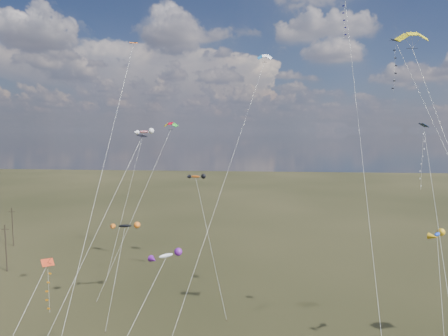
{
  "coord_description": "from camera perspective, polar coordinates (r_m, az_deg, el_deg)",
  "views": [
    {
      "loc": [
        4.7,
        -31.71,
        23.69
      ],
      "look_at": [
        0.0,
        18.0,
        19.0
      ],
      "focal_mm": 32.0,
      "sensor_mm": 36.0,
      "label": 1
    }
  ],
  "objects": [
    {
      "name": "diamond_black_high",
      "position": [
        46.43,
        24.27,
        11.08
      ],
      "size": [
        6.79,
        25.49,
        33.53
      ],
      "color": "black",
      "rests_on": "ground"
    },
    {
      "name": "novelty_blue_yellow",
      "position": [
        44.84,
        28.17,
        -8.46
      ],
      "size": [
        2.73,
        9.06,
        13.98
      ],
      "color": "#1137C9",
      "rests_on": "ground"
    },
    {
      "name": "novelty_black_orange",
      "position": [
        57.31,
        -13.98,
        -8.05
      ],
      "size": [
        3.77,
        10.15,
        11.04
      ],
      "color": "black",
      "rests_on": "ground"
    },
    {
      "name": "diamond_navy_tall",
      "position": [
        50.49,
        17.19,
        17.05
      ],
      "size": [
        1.1,
        22.36,
        39.62
      ],
      "color": "#0E1C4E",
      "rests_on": "ground"
    },
    {
      "name": "parafoil_yellow",
      "position": [
        42.15,
        25.42,
        16.74
      ],
      "size": [
        2.9,
        28.6,
        33.21
      ],
      "color": "yellow",
      "rests_on": "ground"
    },
    {
      "name": "utility_pole_far",
      "position": [
        93.21,
        -27.97,
        -7.41
      ],
      "size": [
        1.4,
        0.2,
        8.0
      ],
      "color": "black",
      "rests_on": "ground"
    },
    {
      "name": "diamond_red_low",
      "position": [
        38.37,
        -24.19,
        -15.96
      ],
      "size": [
        3.67,
        9.99,
        12.78
      ],
      "color": "#BB3619",
      "rests_on": "ground"
    },
    {
      "name": "diamond_navy_right",
      "position": [
        45.4,
        26.64,
        0.28
      ],
      "size": [
        1.75,
        15.25,
        24.45
      ],
      "color": "#0B2053",
      "rests_on": "ground"
    },
    {
      "name": "diamond_black_mid",
      "position": [
        43.47,
        -15.37,
        -3.6
      ],
      "size": [
        8.08,
        14.99,
        23.26
      ],
      "color": "black",
      "rests_on": "ground"
    },
    {
      "name": "parafoil_tricolor",
      "position": [
        64.88,
        -7.71,
        6.19
      ],
      "size": [
        9.27,
        12.78,
        25.38
      ],
      "color": "#CAB104",
      "rests_on": "ground"
    },
    {
      "name": "novelty_redwhite_stripe",
      "position": [
        74.85,
        -11.44,
        5.04
      ],
      "size": [
        4.47,
        14.34,
        24.09
      ],
      "color": "red",
      "rests_on": "ground"
    },
    {
      "name": "utility_pole_near",
      "position": [
        77.57,
        -28.71,
        -9.95
      ],
      "size": [
        1.4,
        0.2,
        8.0
      ],
      "color": "black",
      "rests_on": "ground"
    },
    {
      "name": "diamond_orange_center",
      "position": [
        40.77,
        -15.92,
        4.32
      ],
      "size": [
        3.23,
        18.19,
        33.37
      ],
      "color": "#D25716",
      "rests_on": "ground"
    },
    {
      "name": "novelty_white_purple",
      "position": [
        32.9,
        -8.38,
        -12.46
      ],
      "size": [
        7.18,
        10.63,
        14.12
      ],
      "color": "silver",
      "rests_on": "ground"
    },
    {
      "name": "novelty_orange_black",
      "position": [
        62.25,
        -4.05,
        -1.31
      ],
      "size": [
        7.63,
        14.27,
        16.99
      ],
      "color": "#CD5817",
      "rests_on": "ground"
    },
    {
      "name": "parafoil_blue_white",
      "position": [
        60.04,
        5.72,
        15.4
      ],
      "size": [
        11.0,
        26.77,
        35.08
      ],
      "color": "#207ECE",
      "rests_on": "ground"
    }
  ]
}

